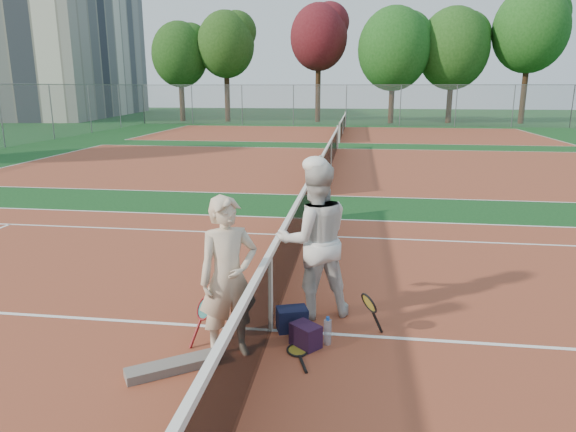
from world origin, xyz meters
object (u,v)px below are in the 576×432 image
at_px(net_main, 270,291).
at_px(player_b, 314,240).
at_px(water_bottle, 328,332).
at_px(racket_black_held, 368,315).
at_px(sports_bag_purple, 306,335).
at_px(racket_spare, 297,350).
at_px(player_a, 228,278).
at_px(sports_bag_navy, 292,319).
at_px(apartment_block, 64,38).
at_px(racket_red, 205,320).

distance_m(net_main, player_b, 0.89).
bearing_deg(player_b, water_bottle, 86.22).
relative_size(net_main, player_b, 5.49).
relative_size(racket_black_held, sports_bag_purple, 1.67).
bearing_deg(racket_spare, net_main, 20.96).
relative_size(player_a, racket_spare, 2.99).
distance_m(sports_bag_navy, water_bottle, 0.54).
bearing_deg(racket_spare, player_a, 83.00).
distance_m(net_main, apartment_block, 52.62).
xyz_separation_m(net_main, racket_red, (-0.70, -0.37, -0.24)).
xyz_separation_m(apartment_block, sports_bag_purple, (28.46, -44.33, -7.37)).
bearing_deg(sports_bag_purple, player_a, -160.72).
relative_size(player_b, sports_bag_purple, 6.08).
distance_m(apartment_block, water_bottle, 53.25).
relative_size(racket_red, racket_spare, 0.89).
bearing_deg(racket_spare, racket_red, 66.51).
bearing_deg(net_main, sports_bag_purple, -35.42).
xyz_separation_m(racket_red, racket_spare, (1.08, -0.10, -0.25)).
height_order(player_b, sports_bag_purple, player_b).
height_order(player_b, sports_bag_navy, player_b).
xyz_separation_m(player_b, racket_spare, (-0.09, -1.04, -0.98)).
height_order(sports_bag_navy, water_bottle, water_bottle).
bearing_deg(player_a, water_bottle, -12.09).
bearing_deg(sports_bag_purple, apartment_block, 122.70).
bearing_deg(racket_black_held, water_bottle, -8.10).
bearing_deg(apartment_block, racket_black_held, -56.46).
relative_size(sports_bag_purple, water_bottle, 1.10).
height_order(net_main, sports_bag_purple, net_main).
distance_m(net_main, player_a, 0.80).
relative_size(net_main, racket_black_held, 19.97).
bearing_deg(water_bottle, player_b, 105.92).
xyz_separation_m(apartment_block, racket_red, (27.30, -44.37, -7.23)).
height_order(racket_spare, sports_bag_purple, sports_bag_purple).
relative_size(player_b, racket_spare, 3.33).
relative_size(player_a, racket_black_held, 3.26).
bearing_deg(net_main, sports_bag_navy, 11.74).
bearing_deg(player_b, sports_bag_navy, 47.85).
bearing_deg(sports_bag_navy, water_bottle, -33.60).
bearing_deg(apartment_block, racket_spare, -57.45).
bearing_deg(racket_black_held, sports_bag_navy, -39.37).
height_order(apartment_block, racket_black_held, apartment_block).
distance_m(racket_black_held, racket_spare, 0.95).
height_order(net_main, water_bottle, net_main).
bearing_deg(player_b, player_a, 35.57).
relative_size(net_main, racket_red, 20.50).
bearing_deg(water_bottle, sports_bag_navy, 146.40).
height_order(racket_spare, sports_bag_navy, sports_bag_navy).
distance_m(racket_spare, sports_bag_navy, 0.55).
xyz_separation_m(player_a, sports_bag_navy, (0.60, 0.66, -0.75)).
bearing_deg(sports_bag_purple, racket_spare, -120.19).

